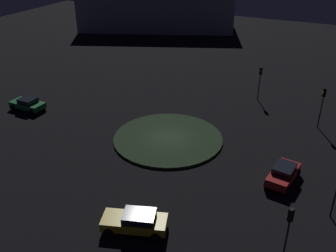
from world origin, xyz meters
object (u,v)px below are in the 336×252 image
car_red (283,174)px  traffic_light_northeast (289,224)px  store_building (157,6)px  car_green (28,104)px  traffic_light_northwest_near (323,100)px  traffic_light_northwest (260,77)px  car_yellow (135,221)px

car_red → traffic_light_northeast: bearing=18.6°
traffic_light_northeast → store_building: (-52.84, -35.15, 1.26)m
car_green → store_building: (-42.87, -5.06, 3.32)m
car_green → store_building: bearing=98.3°
car_red → traffic_light_northwest_near: 11.54m
car_red → traffic_light_northeast: traffic_light_northeast is taller
car_green → traffic_light_northwest: 26.80m
traffic_light_northwest → traffic_light_northwest_near: (4.44, 7.29, 0.19)m
store_building → car_red: bearing=105.3°
car_yellow → traffic_light_northwest: (-25.59, 2.29, 2.12)m
car_red → traffic_light_northwest: size_ratio=1.00×
car_green → traffic_light_northwest: bearing=32.9°
traffic_light_northwest_near → car_red: bearing=47.7°
car_green → car_red: bearing=-2.0°
car_red → traffic_light_northwest: traffic_light_northwest is taller
car_yellow → store_building: size_ratio=0.14×
traffic_light_northeast → traffic_light_northwest_near: 19.42m
traffic_light_northwest → store_building: (-28.99, -27.89, 1.17)m
store_building → car_green: bearing=75.0°
car_red → car_green: size_ratio=1.03×
car_green → car_yellow: car_yellow is taller
car_yellow → traffic_light_northwest_near: bearing=-132.1°
traffic_light_northeast → traffic_light_northwest: traffic_light_northwest is taller
traffic_light_northwest_near → store_building: store_building is taller
traffic_light_northwest → store_building: bearing=-113.2°
car_yellow → traffic_light_northwest: bearing=-112.8°
car_green → traffic_light_northeast: (9.98, 30.09, 2.07)m
traffic_light_northeast → traffic_light_northwest_near: bearing=-50.8°
car_yellow → traffic_light_northeast: (-1.73, 9.55, 2.03)m
car_yellow → traffic_light_northeast: bearing=172.6°
car_red → traffic_light_northwest_near: size_ratio=0.94×
car_yellow → car_red: bearing=-146.7°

